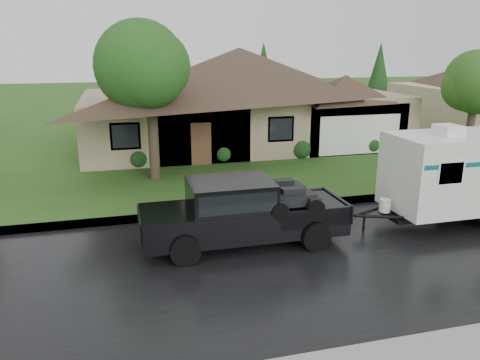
# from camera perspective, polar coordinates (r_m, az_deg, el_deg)

# --- Properties ---
(ground) EXTENTS (140.00, 140.00, 0.00)m
(ground) POSITION_cam_1_polar(r_m,az_deg,el_deg) (15.41, 5.85, -6.29)
(ground) COLOR #25571B
(ground) RESTS_ON ground
(road) EXTENTS (140.00, 8.00, 0.01)m
(road) POSITION_cam_1_polar(r_m,az_deg,el_deg) (13.72, 8.78, -9.31)
(road) COLOR black
(road) RESTS_ON ground
(curb) EXTENTS (140.00, 0.50, 0.15)m
(curb) POSITION_cam_1_polar(r_m,az_deg,el_deg) (17.37, 3.28, -3.36)
(curb) COLOR gray
(curb) RESTS_ON ground
(lawn) EXTENTS (140.00, 26.00, 0.15)m
(lawn) POSITION_cam_1_polar(r_m,az_deg,el_deg) (29.35, -4.37, 4.67)
(lawn) COLOR #25571B
(lawn) RESTS_ON ground
(house_main) EXTENTS (19.44, 10.80, 6.90)m
(house_main) POSITION_cam_1_polar(r_m,az_deg,el_deg) (28.24, 0.59, 11.47)
(house_main) COLOR tan
(house_main) RESTS_ON lawn
(tree_left_green) EXTENTS (4.14, 4.14, 6.85)m
(tree_left_green) POSITION_cam_1_polar(r_m,az_deg,el_deg) (20.36, -10.93, 13.14)
(tree_left_green) COLOR #382B1E
(tree_left_green) RESTS_ON lawn
(tree_right_green) EXTENTS (3.36, 3.36, 5.56)m
(tree_right_green) POSITION_cam_1_polar(r_m,az_deg,el_deg) (26.81, 26.84, 10.43)
(tree_right_green) COLOR #382B1E
(tree_right_green) RESTS_ON lawn
(shrub_row) EXTENTS (13.60, 1.00, 1.00)m
(shrub_row) POSITION_cam_1_polar(r_m,az_deg,el_deg) (24.27, 2.71, 3.68)
(shrub_row) COLOR #143814
(shrub_row) RESTS_ON lawn
(pickup_truck) EXTENTS (6.10, 2.32, 2.03)m
(pickup_truck) POSITION_cam_1_polar(r_m,az_deg,el_deg) (14.04, 0.01, -3.71)
(pickup_truck) COLOR black
(pickup_truck) RESTS_ON ground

